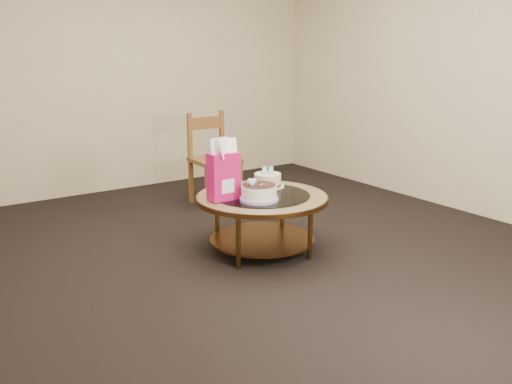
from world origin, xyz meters
TOP-DOWN VIEW (x-y plane):
  - ground at (0.00, 0.00)m, footprint 5.00×5.00m
  - room_walls at (0.00, 0.00)m, footprint 4.52×5.02m
  - coffee_table at (0.00, -0.00)m, footprint 1.02×1.02m
  - decorated_cake at (-0.11, -0.12)m, footprint 0.29×0.29m
  - cream_cake at (0.18, 0.18)m, footprint 0.27×0.27m
  - gift_bag at (-0.31, 0.05)m, footprint 0.23×0.17m
  - pillar_candle at (-0.06, 0.33)m, footprint 0.11×0.11m
  - dining_chair at (0.38, 1.40)m, footprint 0.44×0.44m

SIDE VIEW (x-z plane):
  - ground at x=0.00m, z-range 0.00..0.00m
  - coffee_table at x=0.00m, z-range 0.15..0.61m
  - dining_chair at x=0.38m, z-range 0.01..0.92m
  - pillar_candle at x=-0.06m, z-range 0.44..0.53m
  - cream_cake at x=0.18m, z-range 0.43..0.60m
  - decorated_cake at x=-0.11m, z-range 0.43..0.60m
  - gift_bag at x=-0.31m, z-range 0.46..0.91m
  - room_walls at x=0.00m, z-range 0.24..2.85m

